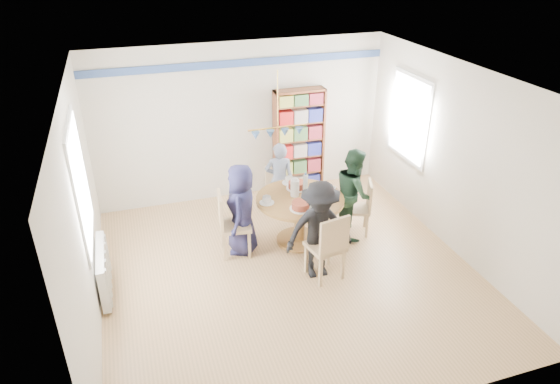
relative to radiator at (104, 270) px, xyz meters
name	(u,v)px	position (x,y,z in m)	size (l,w,h in m)	color
ground	(289,271)	(2.42, -0.30, -0.35)	(5.00, 5.00, 0.00)	tan
room_shell	(252,141)	(2.16, 0.57, 1.30)	(5.00, 5.00, 5.00)	white
radiator	(104,270)	(0.00, 0.00, 0.00)	(0.12, 1.00, 0.60)	silver
dining_table	(300,209)	(2.82, 0.39, 0.21)	(1.30, 1.30, 0.75)	brown
chair_left	(229,222)	(1.75, 0.38, 0.19)	(0.48, 0.48, 0.98)	tan
chair_right	(362,205)	(3.82, 0.34, 0.13)	(0.50, 0.50, 0.87)	tan
chair_far	(278,186)	(2.80, 1.38, 0.11)	(0.41, 0.41, 0.84)	tan
chair_near	(329,245)	(2.86, -0.62, 0.20)	(0.52, 0.52, 1.00)	tan
person_left	(242,209)	(1.94, 0.42, 0.34)	(0.67, 0.44, 1.37)	#1B1B3B
person_right	(354,193)	(3.67, 0.35, 0.36)	(0.69, 0.54, 1.42)	#183120
person_far	(279,180)	(2.77, 1.24, 0.29)	(0.47, 0.31, 1.29)	gray
person_near	(319,230)	(2.78, -0.48, 0.36)	(0.91, 0.52, 1.41)	black
bookshelf	(299,142)	(3.39, 2.04, 0.57)	(0.89, 0.27, 1.87)	brown
tableware	(298,193)	(2.79, 0.41, 0.47)	(1.23, 1.23, 0.32)	white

